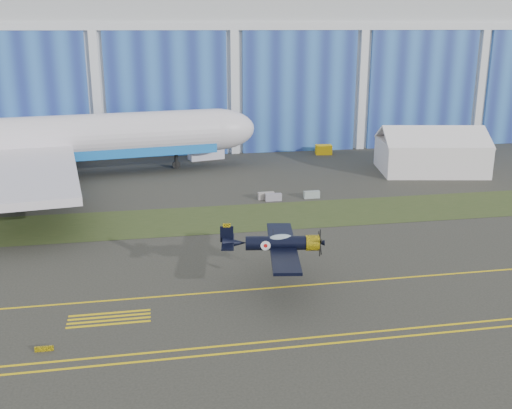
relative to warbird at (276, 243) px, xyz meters
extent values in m
plane|color=#383730|center=(4.77, 4.92, -3.88)|extent=(260.00, 260.00, 0.00)
cube|color=#475128|center=(4.77, 18.92, -3.86)|extent=(260.00, 10.00, 0.02)
cube|color=silver|center=(4.77, 76.92, 11.12)|extent=(220.00, 45.00, 30.00)
cube|color=navy|center=(4.77, 54.12, 6.12)|extent=(220.00, 0.60, 20.00)
cube|color=silver|center=(4.77, 54.07, 16.72)|extent=(220.00, 0.70, 1.20)
cube|color=yellow|center=(4.77, -0.08, -3.87)|extent=(200.00, 0.20, 0.02)
cube|color=yellow|center=(4.77, -9.58, -3.87)|extent=(80.00, 0.20, 0.02)
cube|color=yellow|center=(4.77, -8.58, -3.87)|extent=(80.00, 0.20, 0.02)
cube|color=yellow|center=(-17.23, -7.08, -3.70)|extent=(1.20, 0.15, 0.35)
cube|color=white|center=(-0.56, 50.43, -2.67)|extent=(5.91, 3.42, 2.41)
cube|color=yellow|center=(19.20, 50.65, -3.10)|extent=(2.87, 2.01, 1.56)
cube|color=#9E9694|center=(4.36, 25.72, -3.43)|extent=(2.02, 0.66, 0.90)
cube|color=gray|center=(5.12, 24.91, -3.43)|extent=(2.01, 0.64, 0.90)
cube|color=#8C9996|center=(10.06, 25.21, -3.43)|extent=(2.01, 0.63, 0.90)
camera|label=1|loc=(-9.82, -44.20, 16.79)|focal=42.00mm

